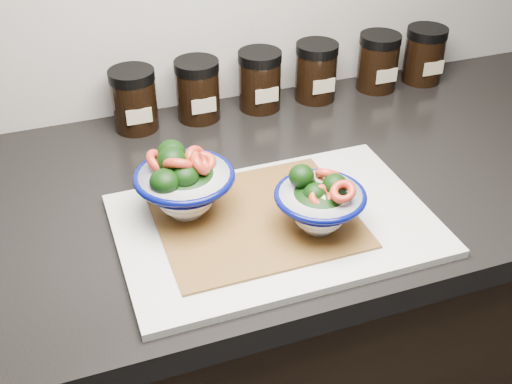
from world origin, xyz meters
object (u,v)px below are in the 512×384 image
object	(u,v)px
spice_jar_d	(316,71)
bowl_right	(320,203)
spice_jar_c	(260,80)
spice_jar_e	(378,62)
spice_jar_a	(134,100)
spice_jar_b	(198,90)
spice_jar_f	(424,55)
cutting_board	(275,225)
bowl_left	(184,184)

from	to	relation	value
spice_jar_d	bowl_right	bearing A→B (deg)	-113.47
spice_jar_c	spice_jar_e	bearing A→B (deg)	0.00
spice_jar_a	spice_jar_e	size ratio (longest dim) A/B	1.00
spice_jar_b	spice_jar_f	xyz separation A→B (m)	(0.48, 0.00, 0.00)
spice_jar_a	spice_jar_c	size ratio (longest dim) A/B	1.00
spice_jar_e	spice_jar_f	xyz separation A→B (m)	(0.11, 0.00, 0.00)
spice_jar_a	spice_jar_d	bearing A→B (deg)	0.00
bowl_right	cutting_board	bearing A→B (deg)	144.83
bowl_right	spice_jar_a	world-z (taller)	spice_jar_a
cutting_board	spice_jar_e	xyz separation A→B (m)	(0.36, 0.36, 0.05)
cutting_board	spice_jar_f	xyz separation A→B (m)	(0.47, 0.36, 0.05)
spice_jar_c	bowl_left	bearing A→B (deg)	-126.96
cutting_board	spice_jar_c	distance (m)	0.38
cutting_board	spice_jar_a	world-z (taller)	spice_jar_a
bowl_left	spice_jar_b	distance (m)	0.32
bowl_left	spice_jar_b	size ratio (longest dim) A/B	1.28
spice_jar_e	spice_jar_a	bearing A→B (deg)	180.00
cutting_board	spice_jar_a	size ratio (longest dim) A/B	3.98
spice_jar_a	spice_jar_f	size ratio (longest dim) A/B	1.00
spice_jar_b	spice_jar_d	size ratio (longest dim) A/B	1.00
spice_jar_e	spice_jar_d	bearing A→B (deg)	180.00
spice_jar_e	spice_jar_f	distance (m)	0.11
bowl_right	spice_jar_c	world-z (taller)	spice_jar_c
bowl_right	spice_jar_a	xyz separation A→B (m)	(-0.18, 0.40, 0.00)
spice_jar_d	spice_jar_e	bearing A→B (deg)	0.00
bowl_right	spice_jar_c	size ratio (longest dim) A/B	1.13
spice_jar_e	bowl_left	bearing A→B (deg)	-147.89
spice_jar_a	spice_jar_e	world-z (taller)	same
cutting_board	bowl_right	bearing A→B (deg)	-35.17
cutting_board	spice_jar_a	bearing A→B (deg)	109.70
bowl_right	spice_jar_e	world-z (taller)	spice_jar_e
cutting_board	spice_jar_e	size ratio (longest dim) A/B	3.98
bowl_left	spice_jar_d	world-z (taller)	bowl_left
spice_jar_b	spice_jar_f	bearing A→B (deg)	0.00
spice_jar_c	spice_jar_f	bearing A→B (deg)	0.00
spice_jar_b	spice_jar_f	size ratio (longest dim) A/B	1.00
spice_jar_f	spice_jar_b	bearing A→B (deg)	180.00
spice_jar_a	bowl_left	bearing A→B (deg)	-87.39
bowl_left	spice_jar_c	world-z (taller)	bowl_left
bowl_right	spice_jar_d	xyz separation A→B (m)	(0.17, 0.40, 0.00)
cutting_board	bowl_left	size ratio (longest dim) A/B	3.10
spice_jar_f	spice_jar_a	bearing A→B (deg)	180.00
bowl_right	bowl_left	bearing A→B (deg)	149.11
spice_jar_f	spice_jar_e	bearing A→B (deg)	180.00
bowl_left	spice_jar_e	size ratio (longest dim) A/B	1.28
spice_jar_c	spice_jar_f	distance (m)	0.36
spice_jar_a	bowl_right	bearing A→B (deg)	-65.57
bowl_right	spice_jar_a	size ratio (longest dim) A/B	1.13
spice_jar_b	bowl_left	bearing A→B (deg)	-109.15
cutting_board	spice_jar_b	size ratio (longest dim) A/B	3.98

